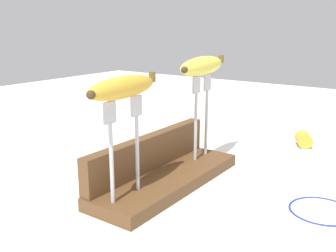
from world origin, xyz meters
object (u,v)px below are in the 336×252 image
at_px(fork_stand_left, 126,139).
at_px(banana_raised_left, 125,87).
at_px(fork_stand_right, 203,109).
at_px(fork_fallen_near, 98,164).
at_px(wire_coil, 322,210).
at_px(banana_raised_right, 204,66).
at_px(banana_chunk_near, 304,139).

relative_size(fork_stand_left, banana_raised_left, 0.99).
bearing_deg(fork_stand_right, fork_fallen_near, 122.67).
bearing_deg(wire_coil, fork_stand_right, 76.84).
relative_size(fork_stand_right, banana_raised_left, 1.06).
distance_m(banana_raised_right, banana_chunk_near, 0.39).
distance_m(banana_raised_left, banana_chunk_near, 0.61).
height_order(fork_stand_right, wire_coil, fork_stand_right).
height_order(banana_raised_left, wire_coil, banana_raised_left).
xyz_separation_m(banana_chunk_near, wire_coil, (-0.36, -0.14, -0.02)).
relative_size(fork_stand_left, fork_stand_right, 0.93).
distance_m(fork_stand_right, banana_raised_right, 0.10).
distance_m(fork_stand_left, fork_stand_right, 0.26).
xyz_separation_m(banana_raised_right, fork_fallen_near, (-0.13, 0.20, -0.23)).
height_order(fork_stand_left, banana_raised_left, banana_raised_left).
bearing_deg(fork_fallen_near, fork_stand_right, -57.33).
relative_size(banana_raised_left, fork_fallen_near, 1.01).
distance_m(banana_raised_left, wire_coil, 0.40).
xyz_separation_m(fork_stand_left, fork_fallen_near, (0.13, 0.20, -0.13)).
xyz_separation_m(banana_raised_right, wire_coil, (-0.07, -0.28, -0.23)).
relative_size(fork_stand_left, wire_coil, 1.53).
bearing_deg(banana_chunk_near, fork_fallen_near, 141.24).
relative_size(fork_stand_left, fork_fallen_near, 1.00).
bearing_deg(fork_stand_left, banana_raised_right, -0.00).
bearing_deg(fork_stand_left, fork_stand_right, -0.00).
xyz_separation_m(fork_stand_left, banana_raised_left, (-0.00, -0.00, 0.09)).
xyz_separation_m(banana_raised_left, fork_fallen_near, (0.13, 0.20, -0.21)).
bearing_deg(fork_fallen_near, banana_raised_left, -122.14).
height_order(fork_stand_right, fork_fallen_near, fork_stand_right).
bearing_deg(banana_chunk_near, fork_stand_right, 154.71).
xyz_separation_m(fork_fallen_near, banana_chunk_near, (0.43, -0.34, 0.02)).
bearing_deg(fork_stand_right, banana_raised_left, -180.00).
bearing_deg(fork_stand_right, wire_coil, -103.16).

